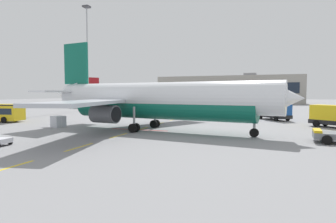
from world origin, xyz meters
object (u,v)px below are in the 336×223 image
at_px(airliner_foreground, 155,100).
at_px(fuel_service_truck, 275,111).
at_px(uld_cargo_container, 58,122).
at_px(airliner_far_center, 122,97).
at_px(apron_light_mast_near, 87,47).
at_px(ground_power_truck, 336,116).

xyz_separation_m(airliner_foreground, fuel_service_truck, (15.24, 20.38, -2.30)).
bearing_deg(uld_cargo_container, airliner_foreground, 4.33).
height_order(airliner_foreground, airliner_far_center, airliner_foreground).
bearing_deg(apron_light_mast_near, uld_cargo_container, -61.09).
height_order(airliner_far_center, ground_power_truck, airliner_far_center).
relative_size(airliner_foreground, ground_power_truck, 5.00).
distance_m(airliner_foreground, ground_power_truck, 25.38).
height_order(fuel_service_truck, uld_cargo_container, fuel_service_truck).
height_order(airliner_far_center, uld_cargo_container, airliner_far_center).
relative_size(airliner_far_center, fuel_service_truck, 3.93).
xyz_separation_m(airliner_foreground, airliner_far_center, (-38.47, 63.55, -0.54)).
bearing_deg(ground_power_truck, uld_cargo_container, -162.26).
bearing_deg(airliner_far_center, apron_light_mast_near, -81.51).
relative_size(airliner_far_center, uld_cargo_container, 14.11).
bearing_deg(airliner_far_center, uld_cargo_container, -69.47).
bearing_deg(apron_light_mast_near, airliner_foreground, -45.69).
xyz_separation_m(uld_cargo_container, apron_light_mast_near, (-19.95, 36.13, 17.10)).
distance_m(fuel_service_truck, uld_cargo_container, 36.49).
xyz_separation_m(fuel_service_truck, uld_cargo_container, (-29.50, -21.46, -0.85)).
distance_m(airliner_foreground, apron_light_mast_near, 50.93).
bearing_deg(fuel_service_truck, ground_power_truck, -51.54).
height_order(airliner_foreground, fuel_service_truck, airliner_foreground).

